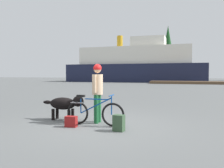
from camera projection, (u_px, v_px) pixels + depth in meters
name	position (u px, v px, depth m)	size (l,w,h in m)	color
ground_plane	(99.00, 125.00, 6.64)	(160.00, 160.00, 0.00)	#595B5B
bicycle	(94.00, 113.00, 6.58)	(1.75, 0.44, 0.89)	black
person_cyclist	(97.00, 87.00, 6.91)	(0.32, 0.53, 1.77)	#19592D
dog	(65.00, 104.00, 7.34)	(1.44, 0.46, 0.79)	black
backpack	(119.00, 123.00, 5.92)	(0.28, 0.20, 0.42)	#334C33
handbag_pannier	(71.00, 122.00, 6.39)	(0.32, 0.18, 0.30)	maroon
dock_pier	(197.00, 83.00, 34.30)	(13.77, 2.79, 0.40)	brown
ferry_boat	(136.00, 65.00, 43.92)	(25.43, 7.76, 8.89)	#191E38
sailboat_moored	(120.00, 79.00, 47.85)	(7.37, 2.06, 7.07)	silver
pine_tree_far_left	(145.00, 52.00, 54.37)	(2.98, 2.98, 10.61)	#4C331E
pine_tree_center	(168.00, 47.00, 52.79)	(3.40, 3.40, 12.56)	#4C331E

